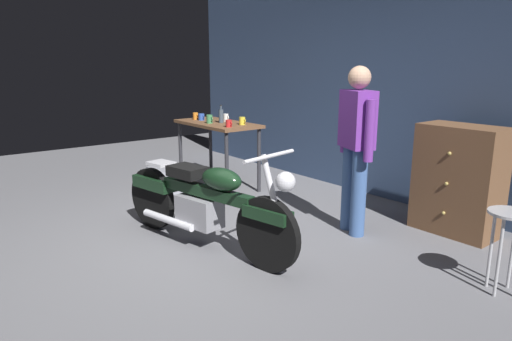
# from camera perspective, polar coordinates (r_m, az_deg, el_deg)

# --- Properties ---
(ground_plane) EXTENTS (12.00, 12.00, 0.00)m
(ground_plane) POSITION_cam_1_polar(r_m,az_deg,el_deg) (4.34, -7.33, -9.73)
(ground_plane) COLOR slate
(back_wall) EXTENTS (8.00, 0.12, 3.10)m
(back_wall) POSITION_cam_1_polar(r_m,az_deg,el_deg) (5.93, 16.50, 11.45)
(back_wall) COLOR #384C70
(back_wall) RESTS_ON ground_plane
(workbench) EXTENTS (1.30, 0.64, 0.90)m
(workbench) POSITION_cam_1_polar(r_m,az_deg,el_deg) (6.28, -4.86, 5.03)
(workbench) COLOR brown
(workbench) RESTS_ON ground_plane
(motorcycle) EXTENTS (2.16, 0.75, 1.00)m
(motorcycle) POSITION_cam_1_polar(r_m,az_deg,el_deg) (4.23, -6.57, -3.87)
(motorcycle) COLOR black
(motorcycle) RESTS_ON ground_plane
(person_standing) EXTENTS (0.53, 0.35, 1.67)m
(person_standing) POSITION_cam_1_polar(r_m,az_deg,el_deg) (4.58, 12.46, 3.38)
(person_standing) COLOR #3F609B
(person_standing) RESTS_ON ground_plane
(shop_stool) EXTENTS (0.32, 0.32, 0.64)m
(shop_stool) POSITION_cam_1_polar(r_m,az_deg,el_deg) (3.85, 29.17, -6.54)
(shop_stool) COLOR #B2B2B7
(shop_stool) RESTS_ON ground_plane
(wooden_dresser) EXTENTS (0.80, 0.47, 1.10)m
(wooden_dresser) POSITION_cam_1_polar(r_m,az_deg,el_deg) (4.99, 24.08, -1.10)
(wooden_dresser) COLOR brown
(wooden_dresser) RESTS_ON ground_plane
(storage_bin) EXTENTS (0.44, 0.32, 0.34)m
(storage_bin) POSITION_cam_1_polar(r_m,az_deg,el_deg) (6.16, -11.34, -1.21)
(storage_bin) COLOR gray
(storage_bin) RESTS_ON ground_plane
(mug_white_ceramic) EXTENTS (0.11, 0.07, 0.11)m
(mug_white_ceramic) POSITION_cam_1_polar(r_m,az_deg,el_deg) (6.33, -3.79, 6.63)
(mug_white_ceramic) COLOR white
(mug_white_ceramic) RESTS_ON workbench
(mug_yellow_tall) EXTENTS (0.11, 0.08, 0.10)m
(mug_yellow_tall) POSITION_cam_1_polar(r_m,az_deg,el_deg) (5.99, -1.73, 6.24)
(mug_yellow_tall) COLOR yellow
(mug_yellow_tall) RESTS_ON workbench
(mug_blue_enamel) EXTENTS (0.12, 0.09, 0.09)m
(mug_blue_enamel) POSITION_cam_1_polar(r_m,az_deg,el_deg) (6.50, -6.87, 6.69)
(mug_blue_enamel) COLOR #2D51AD
(mug_blue_enamel) RESTS_ON workbench
(mug_green_speckled) EXTENTS (0.12, 0.08, 0.11)m
(mug_green_speckled) POSITION_cam_1_polar(r_m,az_deg,el_deg) (6.16, -5.85, 6.44)
(mug_green_speckled) COLOR #3D7F4C
(mug_green_speckled) RESTS_ON workbench
(mug_orange_travel) EXTENTS (0.11, 0.07, 0.10)m
(mug_orange_travel) POSITION_cam_1_polar(r_m,az_deg,el_deg) (6.60, -7.58, 6.79)
(mug_orange_travel) COLOR orange
(mug_orange_travel) RESTS_ON workbench
(mug_red_diner) EXTENTS (0.11, 0.08, 0.09)m
(mug_red_diner) POSITION_cam_1_polar(r_m,az_deg,el_deg) (5.78, -3.43, 5.91)
(mug_red_diner) COLOR red
(mug_red_diner) RESTS_ON workbench
(bottle) EXTENTS (0.06, 0.06, 0.24)m
(bottle) POSITION_cam_1_polar(r_m,az_deg,el_deg) (6.20, -4.41, 6.89)
(bottle) COLOR #3F4C59
(bottle) RESTS_ON workbench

